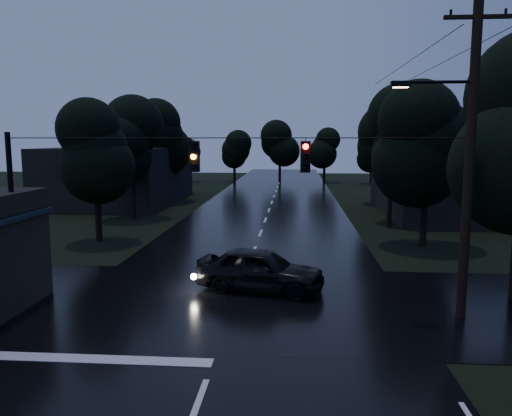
# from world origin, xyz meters

# --- Properties ---
(main_road) EXTENTS (12.00, 120.00, 0.02)m
(main_road) POSITION_xyz_m (0.00, 30.00, 0.00)
(main_road) COLOR black
(main_road) RESTS_ON ground
(cross_street) EXTENTS (60.00, 9.00, 0.02)m
(cross_street) POSITION_xyz_m (0.00, 12.00, 0.00)
(cross_street) COLOR black
(cross_street) RESTS_ON ground
(building_far_right) EXTENTS (10.00, 14.00, 4.40)m
(building_far_right) POSITION_xyz_m (14.00, 34.00, 2.20)
(building_far_right) COLOR black
(building_far_right) RESTS_ON ground
(building_far_left) EXTENTS (10.00, 16.00, 5.00)m
(building_far_left) POSITION_xyz_m (-14.00, 40.00, 2.50)
(building_far_left) COLOR black
(building_far_left) RESTS_ON ground
(utility_pole_main) EXTENTS (3.50, 0.30, 10.00)m
(utility_pole_main) POSITION_xyz_m (7.41, 11.00, 5.26)
(utility_pole_main) COLOR black
(utility_pole_main) RESTS_ON ground
(utility_pole_far) EXTENTS (2.00, 0.30, 7.50)m
(utility_pole_far) POSITION_xyz_m (8.30, 28.00, 3.88)
(utility_pole_far) COLOR black
(utility_pole_far) RESTS_ON ground
(anchor_pole_left) EXTENTS (0.18, 0.18, 6.00)m
(anchor_pole_left) POSITION_xyz_m (-7.50, 11.00, 3.00)
(anchor_pole_left) COLOR black
(anchor_pole_left) RESTS_ON ground
(span_signals) EXTENTS (15.00, 0.37, 1.12)m
(span_signals) POSITION_xyz_m (0.56, 10.99, 5.24)
(span_signals) COLOR black
(span_signals) RESTS_ON ground
(tree_left_a) EXTENTS (3.92, 3.92, 8.26)m
(tree_left_a) POSITION_xyz_m (-9.00, 22.00, 5.24)
(tree_left_a) COLOR black
(tree_left_a) RESTS_ON ground
(tree_left_b) EXTENTS (4.20, 4.20, 8.85)m
(tree_left_b) POSITION_xyz_m (-9.60, 30.00, 5.62)
(tree_left_b) COLOR black
(tree_left_b) RESTS_ON ground
(tree_left_c) EXTENTS (4.48, 4.48, 9.44)m
(tree_left_c) POSITION_xyz_m (-10.20, 40.00, 5.99)
(tree_left_c) COLOR black
(tree_left_c) RESTS_ON ground
(tree_right_a) EXTENTS (4.20, 4.20, 8.85)m
(tree_right_a) POSITION_xyz_m (9.00, 22.00, 5.62)
(tree_right_a) COLOR black
(tree_right_a) RESTS_ON ground
(tree_right_b) EXTENTS (4.48, 4.48, 9.44)m
(tree_right_b) POSITION_xyz_m (9.60, 30.00, 5.99)
(tree_right_b) COLOR black
(tree_right_b) RESTS_ON ground
(tree_right_c) EXTENTS (4.76, 4.76, 10.03)m
(tree_right_c) POSITION_xyz_m (10.20, 40.00, 6.37)
(tree_right_c) COLOR black
(tree_right_c) RESTS_ON ground
(car) EXTENTS (5.18, 2.95, 1.66)m
(car) POSITION_xyz_m (0.80, 13.38, 0.83)
(car) COLOR black
(car) RESTS_ON ground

